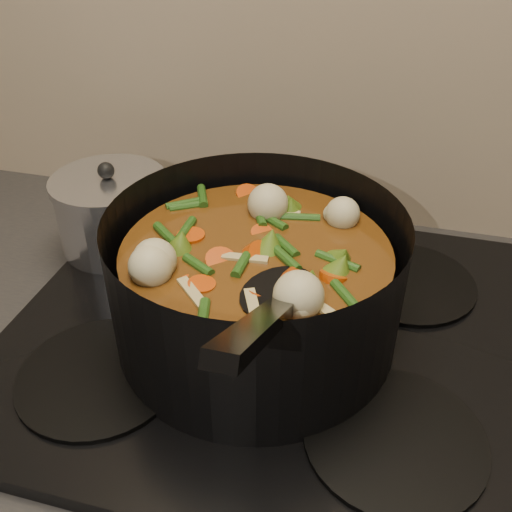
# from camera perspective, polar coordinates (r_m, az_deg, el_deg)

# --- Properties ---
(stovetop) EXTENTS (0.62, 0.54, 0.03)m
(stovetop) POSITION_cam_1_polar(r_m,az_deg,el_deg) (0.71, 1.24, -7.51)
(stovetop) COLOR black
(stovetop) RESTS_ON counter
(stockpot) EXTENTS (0.38, 0.47, 0.24)m
(stockpot) POSITION_cam_1_polar(r_m,az_deg,el_deg) (0.64, 0.01, -2.85)
(stockpot) COLOR black
(stockpot) RESTS_ON stovetop
(saucepan) EXTENTS (0.16, 0.16, 0.13)m
(saucepan) POSITION_cam_1_polar(r_m,az_deg,el_deg) (0.84, -14.13, 4.31)
(saucepan) COLOR silver
(saucepan) RESTS_ON stovetop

